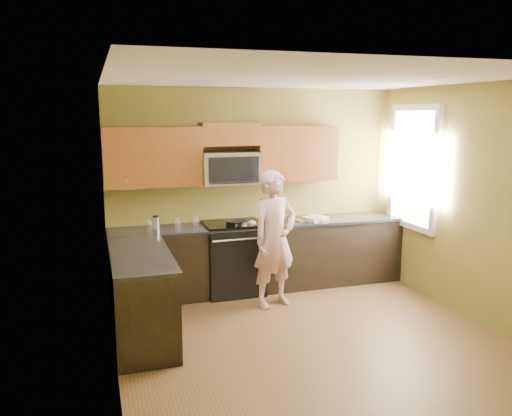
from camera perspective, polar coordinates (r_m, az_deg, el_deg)
name	(u,v)px	position (r m, az deg, el deg)	size (l,w,h in m)	color
floor	(311,339)	(5.74, 6.01, -14.03)	(4.00, 4.00, 0.00)	brown
ceiling	(316,78)	(5.24, 6.58, 13.95)	(4.00, 4.00, 0.00)	white
wall_back	(255,188)	(7.18, -0.16, 2.22)	(4.00, 4.00, 0.00)	brown
wall_front	(436,270)	(3.64, 19.12, -6.40)	(4.00, 4.00, 0.00)	brown
wall_left	(110,227)	(4.89, -15.72, -2.02)	(4.00, 4.00, 0.00)	brown
wall_right	(476,204)	(6.40, 22.91, 0.40)	(4.00, 4.00, 0.00)	brown
cabinet_back_run	(261,257)	(7.09, 0.57, -5.41)	(4.00, 0.60, 0.88)	black
cabinet_left_run	(141,297)	(5.73, -12.45, -9.53)	(0.60, 1.60, 0.88)	black
countertop_back	(261,224)	(6.97, 0.60, -1.79)	(4.00, 0.62, 0.04)	black
countertop_left	(140,255)	(5.59, -12.54, -5.08)	(0.62, 1.60, 0.04)	black
stove	(233,258)	(6.95, -2.52, -5.45)	(0.76, 0.65, 0.95)	black
microwave	(230,184)	(6.87, -2.85, 2.68)	(0.76, 0.40, 0.42)	silver
upper_cab_left	(154,186)	(6.72, -11.13, 2.33)	(1.22, 0.33, 0.75)	brown
upper_cab_right	(295,181)	(7.19, 4.35, 3.01)	(1.12, 0.33, 0.75)	brown
upper_cab_over_mw	(229,134)	(6.84, -2.98, 8.12)	(0.76, 0.33, 0.30)	brown
window	(414,167)	(7.29, 16.86, 4.28)	(0.06, 1.06, 1.66)	white
woman	(275,239)	(6.38, 2.04, -3.43)	(0.62, 0.41, 1.69)	#CE676D
frying_pan	(237,225)	(6.68, -2.12, -1.88)	(0.27, 0.47, 0.06)	black
butter_tub	(274,223)	(6.98, 1.97, -1.60)	(0.12, 0.12, 0.09)	yellow
toast_slice	(301,221)	(7.10, 4.93, -1.37)	(0.11, 0.11, 0.01)	#B27F47
napkin_a	(252,223)	(6.81, -0.46, -1.65)	(0.11, 0.12, 0.06)	silver
napkin_b	(320,219)	(7.10, 6.99, -1.19)	(0.12, 0.13, 0.07)	silver
dish_towel	(315,218)	(7.17, 6.48, -1.14)	(0.30, 0.24, 0.05)	silver
travel_mug	(156,229)	(6.71, -10.87, -2.27)	(0.08, 0.08, 0.17)	silver
glass_a	(149,225)	(6.65, -11.59, -1.88)	(0.07, 0.07, 0.12)	silver
glass_b	(195,220)	(6.90, -6.69, -1.30)	(0.07, 0.07, 0.12)	silver
glass_c	(177,221)	(6.83, -8.60, -1.47)	(0.07, 0.07, 0.12)	silver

